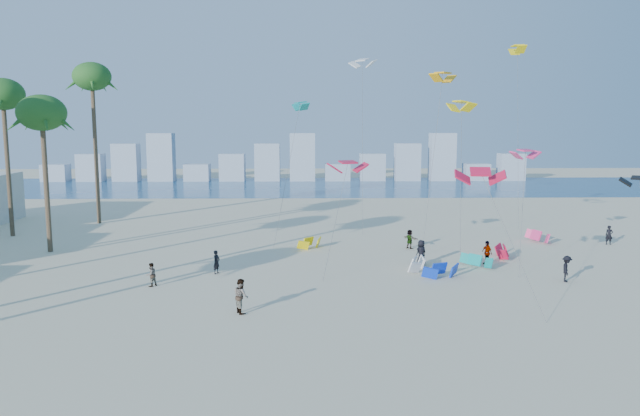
{
  "coord_description": "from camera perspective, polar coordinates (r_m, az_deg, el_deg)",
  "views": [
    {
      "loc": [
        2.05,
        -25.87,
        10.47
      ],
      "look_at": [
        3.0,
        16.0,
        4.5
      ],
      "focal_mm": 34.26,
      "sensor_mm": 36.0,
      "label": 1
    }
  ],
  "objects": [
    {
      "name": "grounded_kites",
      "position": [
        47.89,
        12.47,
        -4.16
      ],
      "size": [
        22.15,
        14.48,
        0.95
      ],
      "color": "silver",
      "rests_on": "ground"
    },
    {
      "name": "distant_skyline",
      "position": [
        108.17,
        -3.02,
        4.19
      ],
      "size": [
        85.0,
        3.0,
        8.4
      ],
      "color": "#9EADBF",
      "rests_on": "ground"
    },
    {
      "name": "kitesurfer_mid",
      "position": [
        34.11,
        -7.39,
        -8.15
      ],
      "size": [
        1.07,
        1.16,
        1.92
      ],
      "primitive_type": "imported",
      "rotation": [
        0.0,
        0.0,
        2.03
      ],
      "color": "gray",
      "rests_on": "ground"
    },
    {
      "name": "kitesurfer_near",
      "position": [
        42.94,
        -9.64,
        -5.0
      ],
      "size": [
        0.62,
        0.71,
        1.63
      ],
      "primitive_type": "imported",
      "rotation": [
        0.0,
        0.0,
        1.08
      ],
      "color": "black",
      "rests_on": "ground"
    },
    {
      "name": "ground",
      "position": [
        27.99,
        -5.57,
        -13.9
      ],
      "size": [
        220.0,
        220.0,
        0.0
      ],
      "primitive_type": "plane",
      "color": "beige",
      "rests_on": "ground"
    },
    {
      "name": "flying_kites",
      "position": [
        52.04,
        13.01,
        9.65
      ],
      "size": [
        33.19,
        33.98,
        18.55
      ],
      "color": "red",
      "rests_on": "ground"
    },
    {
      "name": "ocean",
      "position": [
        98.45,
        -2.48,
        2.01
      ],
      "size": [
        220.0,
        220.0,
        0.0
      ],
      "primitive_type": "plane",
      "color": "navy",
      "rests_on": "ground"
    },
    {
      "name": "kitesurfers_far",
      "position": [
        45.73,
        11.8,
        -4.21
      ],
      "size": [
        36.59,
        13.23,
        1.85
      ],
      "color": "black",
      "rests_on": "ground"
    }
  ]
}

